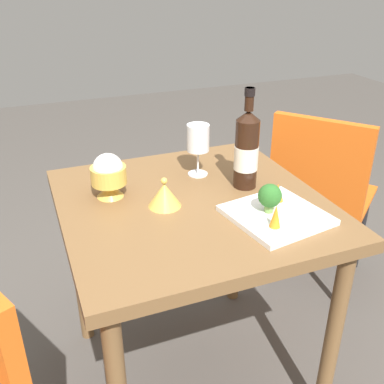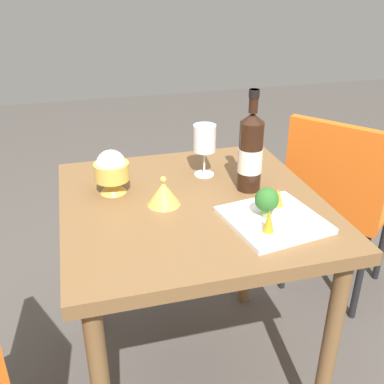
% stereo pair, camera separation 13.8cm
% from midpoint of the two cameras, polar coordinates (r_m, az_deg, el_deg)
% --- Properties ---
extents(ground_plane, '(8.00, 8.00, 0.00)m').
position_cam_midpoint_polar(ground_plane, '(1.85, 2.28, -21.68)').
color(ground_plane, '#4C4742').
extents(dining_table, '(0.79, 0.79, 0.74)m').
position_cam_midpoint_polar(dining_table, '(1.44, 2.74, -4.69)').
color(dining_table, brown).
rests_on(dining_table, ground_plane).
extents(chair_by_wall, '(0.56, 0.56, 0.85)m').
position_cam_midpoint_polar(chair_by_wall, '(2.00, 19.69, -0.21)').
color(chair_by_wall, orange).
rests_on(chair_by_wall, ground_plane).
extents(wine_bottle, '(0.08, 0.08, 0.32)m').
position_cam_midpoint_polar(wine_bottle, '(1.43, 10.15, 4.93)').
color(wine_bottle, black).
rests_on(wine_bottle, dining_table).
extents(wine_glass, '(0.08, 0.08, 0.18)m').
position_cam_midpoint_polar(wine_glass, '(1.51, 4.22, 6.56)').
color(wine_glass, white).
rests_on(wine_glass, dining_table).
extents(rice_bowl, '(0.11, 0.11, 0.14)m').
position_cam_midpoint_polar(rice_bowl, '(1.42, -7.39, 2.60)').
color(rice_bowl, gold).
rests_on(rice_bowl, dining_table).
extents(rice_bowl_lid, '(0.10, 0.10, 0.09)m').
position_cam_midpoint_polar(rice_bowl_lid, '(1.35, -0.70, -0.21)').
color(rice_bowl_lid, gold).
rests_on(rice_bowl_lid, dining_table).
extents(serving_plate, '(0.29, 0.29, 0.02)m').
position_cam_midpoint_polar(serving_plate, '(1.30, 13.20, -3.52)').
color(serving_plate, white).
rests_on(serving_plate, dining_table).
extents(broccoli_floret, '(0.07, 0.07, 0.09)m').
position_cam_midpoint_polar(broccoli_floret, '(1.28, 12.47, -1.11)').
color(broccoli_floret, '#729E4C').
rests_on(broccoli_floret, serving_plate).
extents(carrot_garnish_left, '(0.04, 0.04, 0.05)m').
position_cam_midpoint_polar(carrot_garnish_left, '(1.36, 13.62, -0.65)').
color(carrot_garnish_left, orange).
rests_on(carrot_garnish_left, serving_plate).
extents(carrot_garnish_right, '(0.03, 0.03, 0.07)m').
position_cam_midpoint_polar(carrot_garnish_right, '(1.22, 12.90, -3.65)').
color(carrot_garnish_right, orange).
rests_on(carrot_garnish_right, serving_plate).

